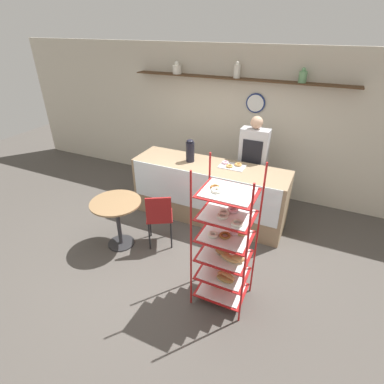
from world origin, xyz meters
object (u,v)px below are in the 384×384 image
object	(u,v)px
person_worker	(252,162)
cafe_chair	(159,215)
cafe_table	(117,213)
coffee_carafe	(190,151)
pastry_rack	(225,249)
donut_tray_counter	(232,165)

from	to	relation	value
person_worker	cafe_chair	bearing A→B (deg)	-120.41
cafe_table	coffee_carafe	bearing A→B (deg)	65.30
cafe_table	cafe_chair	distance (m)	0.62
pastry_rack	coffee_carafe	size ratio (longest dim) A/B	4.78
cafe_chair	cafe_table	bearing A→B (deg)	-7.75
coffee_carafe	donut_tray_counter	distance (m)	0.71
person_worker	cafe_table	xyz separation A→B (m)	(-1.50, -1.81, -0.36)
cafe_table	donut_tray_counter	distance (m)	1.92
person_worker	donut_tray_counter	bearing A→B (deg)	-117.51
pastry_rack	cafe_table	distance (m)	1.81
pastry_rack	cafe_chair	bearing A→B (deg)	155.15
person_worker	coffee_carafe	xyz separation A→B (m)	(-0.91, -0.54, 0.24)
cafe_chair	pastry_rack	bearing A→B (deg)	125.26
pastry_rack	cafe_table	xyz separation A→B (m)	(-1.77, 0.32, -0.20)
person_worker	cafe_chair	xyz separation A→B (m)	(-0.92, -1.57, -0.38)
cafe_chair	coffee_carafe	bearing A→B (deg)	-120.37
person_worker	cafe_table	size ratio (longest dim) A/B	2.26
person_worker	pastry_rack	bearing A→B (deg)	-82.82
cafe_chair	donut_tray_counter	bearing A→B (deg)	-151.37
cafe_chair	donut_tray_counter	xyz separation A→B (m)	(0.70, 1.14, 0.46)
pastry_rack	cafe_chair	distance (m)	1.33
cafe_table	coffee_carafe	distance (m)	1.53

